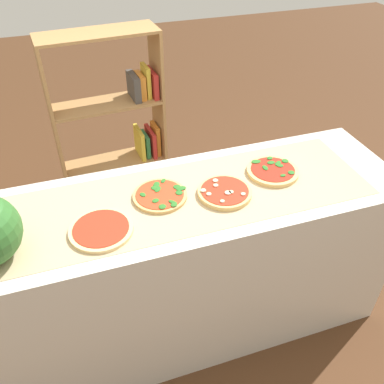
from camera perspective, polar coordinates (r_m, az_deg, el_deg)
ground_plane at (r=2.60m, az=0.00°, el=-17.02°), size 12.00×12.00×0.00m
counter at (r=2.23m, az=0.00°, el=-10.04°), size 2.06×0.66×0.95m
parchment_paper at (r=1.91m, az=0.00°, el=-0.45°), size 1.68×0.52×0.00m
pizza_plain_0 at (r=1.76m, az=-12.46°, el=-5.08°), size 0.27×0.27×0.02m
pizza_spinach_1 at (r=1.89m, az=-4.43°, el=-0.47°), size 0.25×0.25×0.02m
pizza_mushroom_2 at (r=1.91m, az=4.52°, el=-0.03°), size 0.25×0.25×0.03m
pizza_spinach_3 at (r=2.08m, az=11.09°, el=2.89°), size 0.26×0.26×0.03m
bookshelf at (r=2.97m, az=-9.49°, el=7.32°), size 0.75×0.31×1.39m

